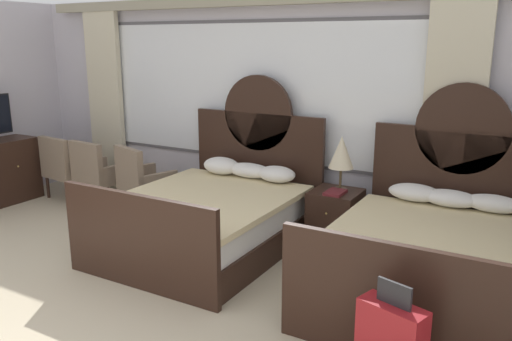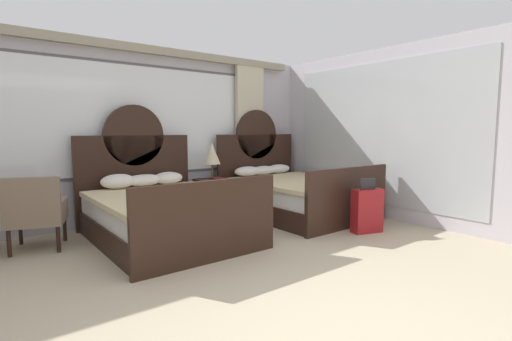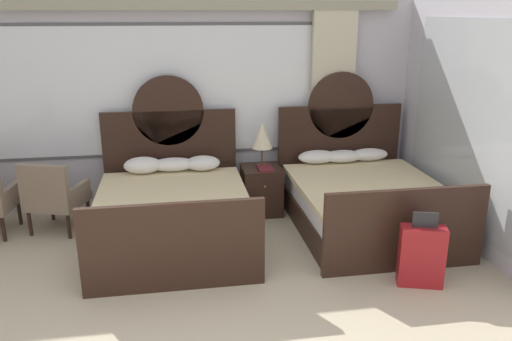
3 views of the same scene
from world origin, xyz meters
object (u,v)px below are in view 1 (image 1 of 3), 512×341
Objects in this scene: table_lamp_on_nightstand at (341,153)px; book_on_nightstand at (335,192)px; armchair_by_window_centre at (98,171)px; armchair_by_window_right at (66,166)px; armchair_by_window_left at (142,179)px; bed_near_window at (212,215)px; nightstand_between_beds at (335,219)px; bed_near_mirror at (433,258)px.

book_on_nightstand is at bearing -86.71° from table_lamp_on_nightstand.
armchair_by_window_centre is 1.00× the size of armchair_by_window_right.
armchair_by_window_left is 1.00× the size of armchair_by_window_centre.
table_lamp_on_nightstand reaches higher than armchair_by_window_right.
nightstand_between_beds is at bearing 30.03° from bed_near_window.
armchair_by_window_right reaches higher than book_on_nightstand.
book_on_nightstand is 3.35m from armchair_by_window_centre.
bed_near_mirror is 3.78× the size of table_lamp_on_nightstand.
bed_near_window is 1.47m from armchair_by_window_left.
nightstand_between_beds is at bearing 4.49° from armchair_by_window_left.
table_lamp_on_nightstand is at bearing 93.29° from book_on_nightstand.
bed_near_window is 3.54× the size of nightstand_between_beds.
armchair_by_window_right is (-5.08, 0.46, 0.11)m from bed_near_mirror.
bed_near_mirror reaches higher than table_lamp_on_nightstand.
bed_near_window is at bearing -9.43° from armchair_by_window_right.
armchair_by_window_centre and armchair_by_window_right have the same top height.
bed_near_mirror is 3.54× the size of nightstand_between_beds.
bed_near_mirror is 3.72m from armchair_by_window_left.
bed_near_window and bed_near_mirror have the same top height.
table_lamp_on_nightstand is (-1.13, 0.73, 0.67)m from bed_near_mirror.
bed_near_mirror is (2.30, -0.00, -0.00)m from bed_near_window.
table_lamp_on_nightstand is at bearing 5.82° from armchair_by_window_left.
armchair_by_window_centre is at bearing -176.49° from nightstand_between_beds.
armchair_by_window_left is 1.39m from armchair_by_window_right.
armchair_by_window_centre is at bearing -0.02° from armchair_by_window_right.
armchair_by_window_right is (-0.61, 0.00, 0.00)m from armchair_by_window_centre.
nightstand_between_beds is 0.70× the size of armchair_by_window_centre.
bed_near_mirror reaches higher than armchair_by_window_left.
nightstand_between_beds is 0.70× the size of armchair_by_window_left.
nightstand_between_beds is 2.39× the size of book_on_nightstand.
bed_near_mirror reaches higher than nightstand_between_beds.
armchair_by_window_right reaches higher than nightstand_between_beds.
bed_near_mirror is 4.49m from armchair_by_window_centre.
bed_near_mirror is at bearing -0.03° from bed_near_window.
nightstand_between_beds is 2.55m from armchair_by_window_left.
table_lamp_on_nightstand is 0.66× the size of armchair_by_window_left.
bed_near_window is 3.78× the size of table_lamp_on_nightstand.
armchair_by_window_centre is at bearing -179.72° from armchair_by_window_left.
bed_near_mirror is 8.48× the size of book_on_nightstand.
nightstand_between_beds is at bearing 3.51° from armchair_by_window_centre.
armchair_by_window_left is at bearing -175.51° from nightstand_between_beds.
table_lamp_on_nightstand is 0.66× the size of armchair_by_window_centre.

